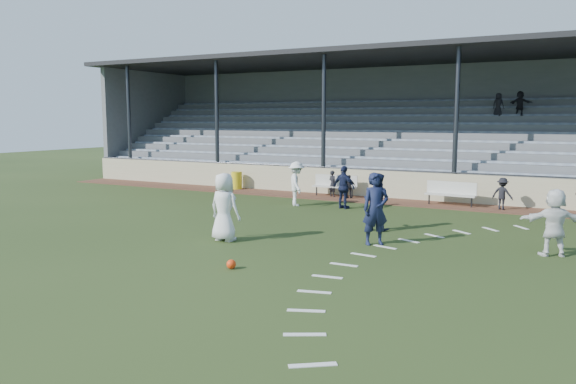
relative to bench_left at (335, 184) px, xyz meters
The scene contains 18 objects.
ground 11.10m from the bench_left, 79.31° to the right, with size 90.00×90.00×0.00m, color #263716.
cinder_track 2.17m from the bench_left, 10.79° to the right, with size 34.00×2.00×0.02m, color #522E20.
retaining_wall 2.16m from the bench_left, 17.76° to the left, with size 34.00×0.18×1.20m, color #BDB692.
bench_left is the anchor object (origin of this frame).
bench_right 5.18m from the bench_left, ahead, with size 2.02×0.59×0.95m.
trash_bin 5.34m from the bench_left, behind, with size 0.53×0.53×0.85m, color gold.
football 12.76m from the bench_left, 77.69° to the right, with size 0.22×0.22×0.22m, color #F13A0E.
player_white_lead 10.04m from the bench_left, 85.14° to the right, with size 0.95×0.62×1.95m, color white.
player_navy_lead 9.74m from the bench_left, 60.27° to the right, with size 0.73×0.48×2.01m, color #151B3A.
player_navy_mid 7.68m from the bench_left, 57.11° to the right, with size 0.88×0.68×1.80m, color #151B3A.
player_white_wing 3.24m from the bench_left, 95.55° to the right, with size 1.15×0.66×1.78m, color white.
player_navy_wing 3.44m from the bench_left, 61.20° to the right, with size 0.98×0.41×1.67m, color #151B3A.
player_white_back 11.95m from the bench_left, 39.12° to the right, with size 1.61×0.51×1.74m, color white.
sub_left_near 0.20m from the bench_left, 103.20° to the right, with size 0.43×0.28×1.17m, color black.
sub_left_far 0.92m from the bench_left, 25.02° to the right, with size 0.60×0.25×1.03m, color black.
sub_right 7.16m from the bench_left, ahead, with size 0.79×0.46×1.23m, color black.
grandstand 5.97m from the bench_left, 69.02° to the left, with size 34.60×9.00×6.61m.
penalty_arc 12.53m from the bench_left, 60.44° to the right, with size 3.89×14.63×0.01m.
Camera 1 is at (7.82, -12.20, 3.48)m, focal length 35.00 mm.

